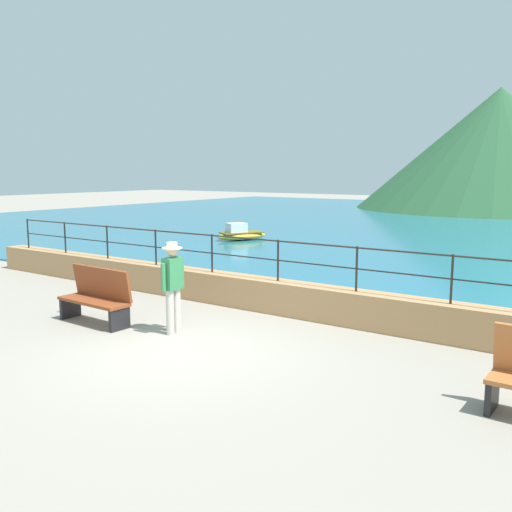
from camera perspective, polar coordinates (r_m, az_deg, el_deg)
The scene contains 8 objects.
ground_plane at distance 9.72m, azimuth -8.09°, elevation -9.66°, with size 120.00×120.00×0.00m, color gray.
promenade_wall at distance 12.07m, azimuth 2.26°, elevation -4.20°, with size 20.00×0.56×0.70m, color tan.
railing at distance 11.89m, azimuth 2.29°, elevation 0.38°, with size 18.44×0.04×0.90m.
lake_water at distance 33.31m, azimuth 23.72°, elevation 2.81°, with size 64.00×44.32×0.06m, color #236B89.
hill_main at distance 48.73m, azimuth 23.68°, elevation 10.09°, with size 22.00×22.00×9.60m, color #285633.
bench_main at distance 11.65m, azimuth -16.11°, elevation -3.96°, with size 1.72×0.61×1.13m.
person_walking at distance 10.48m, azimuth -8.59°, elevation -2.78°, with size 0.38×0.57×1.75m.
boat_2 at distance 24.24m, azimuth -1.60°, elevation 2.29°, with size 1.88×2.45×0.76m.
Camera 1 is at (6.31, -6.73, 3.06)m, focal length 38.70 mm.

